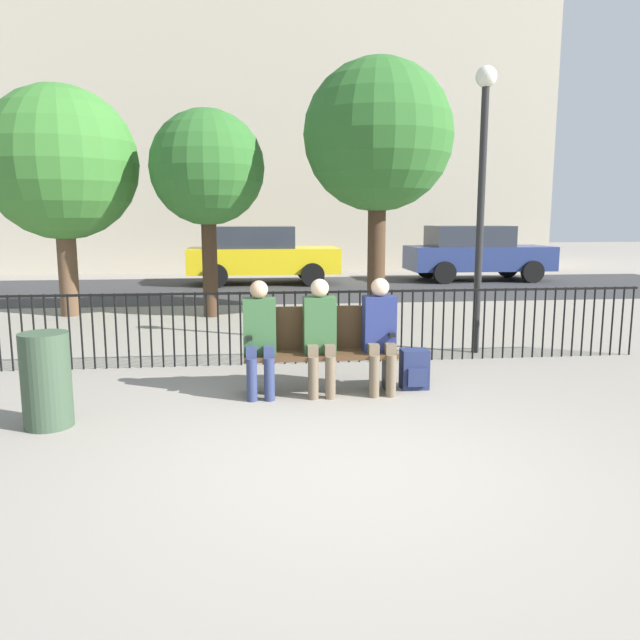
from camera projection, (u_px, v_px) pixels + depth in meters
name	position (u px, v px, depth m)	size (l,w,h in m)	color
ground_plane	(351.00, 468.00, 4.74)	(80.00, 80.00, 0.00)	gray
park_bench	(319.00, 347.00, 6.75)	(1.62, 0.45, 0.92)	#4C331E
seated_person_0	(260.00, 333.00, 6.52)	(0.34, 0.39, 1.23)	navy
seated_person_1	(320.00, 331.00, 6.59)	(0.34, 0.39, 1.24)	brown
seated_person_2	(380.00, 330.00, 6.66)	(0.34, 0.39, 1.24)	brown
backpack	(414.00, 369.00, 6.89)	(0.30, 0.26, 0.44)	navy
fence_railing	(306.00, 321.00, 8.02)	(9.01, 0.03, 0.95)	black
tree_0	(61.00, 164.00, 11.57)	(2.83, 2.83, 4.28)	brown
tree_1	(207.00, 169.00, 11.48)	(2.12, 2.12, 3.84)	#422D1E
tree_2	(378.00, 137.00, 11.22)	(2.71, 2.71, 4.68)	#422D1E
lamp_post	(482.00, 169.00, 8.36)	(0.28, 0.28, 3.84)	black
street_surface	(277.00, 289.00, 16.50)	(24.00, 6.00, 0.01)	#333335
parked_car_0	(260.00, 254.00, 17.57)	(4.20, 1.94, 1.62)	yellow
parked_car_1	(476.00, 252.00, 18.50)	(4.20, 1.94, 1.62)	navy
building_facade	(265.00, 75.00, 23.18)	(20.00, 6.00, 14.15)	#B2A893
trash_bin	(46.00, 380.00, 5.60)	(0.43, 0.43, 0.87)	#384C38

